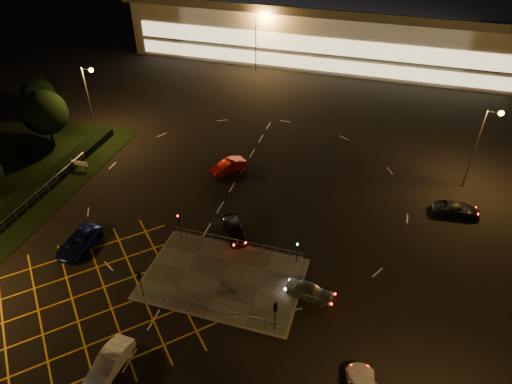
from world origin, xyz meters
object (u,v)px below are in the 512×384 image
(signal_sw, at_px, (140,278))
(signal_se, at_px, (275,311))
(signal_nw, at_px, (179,221))
(car_east_grey, at_px, (456,208))
(car_queue_white, at_px, (109,363))
(car_circ_red, at_px, (228,166))
(car_left_blue, at_px, (79,242))
(car_right_silver, at_px, (310,291))
(signal_ne, at_px, (297,245))
(car_far_dkgrey, at_px, (235,231))

(signal_sw, xyz_separation_m, signal_se, (12.00, 0.00, 0.00))
(signal_se, relative_size, signal_nw, 1.00)
(signal_sw, height_order, car_east_grey, signal_sw)
(car_queue_white, relative_size, car_circ_red, 1.01)
(car_left_blue, bearing_deg, car_right_silver, -0.22)
(signal_ne, height_order, car_far_dkgrey, signal_ne)
(car_east_grey, bearing_deg, car_left_blue, 109.06)
(car_circ_red, bearing_deg, car_right_silver, -12.40)
(car_queue_white, bearing_deg, car_far_dkgrey, 79.98)
(signal_sw, bearing_deg, car_right_silver, -163.13)
(car_east_grey, bearing_deg, car_circ_red, 82.91)
(signal_ne, bearing_deg, car_east_grey, 39.79)
(signal_sw, height_order, car_circ_red, signal_sw)
(signal_nw, distance_m, car_left_blue, 10.10)
(signal_nw, bearing_deg, car_east_grey, 24.79)
(signal_se, distance_m, car_right_silver, 5.02)
(signal_sw, xyz_separation_m, car_east_grey, (26.94, 20.43, -1.68))
(car_left_blue, relative_size, car_far_dkgrey, 1.21)
(car_far_dkgrey, xyz_separation_m, car_east_grey, (21.83, 10.41, 0.03))
(signal_ne, relative_size, car_right_silver, 0.76)
(signal_nw, bearing_deg, signal_ne, 0.00)
(signal_nw, bearing_deg, car_circ_red, 88.15)
(car_east_grey, bearing_deg, signal_ne, 124.12)
(car_left_blue, bearing_deg, car_queue_white, -48.47)
(car_right_silver, bearing_deg, car_far_dkgrey, 64.04)
(signal_nw, xyz_separation_m, car_left_blue, (-9.07, -4.14, -1.61))
(signal_sw, xyz_separation_m, car_right_silver, (14.06, 4.26, -1.66))
(signal_nw, distance_m, signal_ne, 12.00)
(signal_nw, xyz_separation_m, signal_ne, (12.00, 0.00, 0.00))
(signal_nw, relative_size, car_right_silver, 0.76)
(signal_ne, xyz_separation_m, car_left_blue, (-21.07, -4.14, -1.61))
(car_queue_white, xyz_separation_m, car_circ_red, (-0.59, 28.13, -0.01))
(signal_sw, bearing_deg, car_east_grey, -142.83)
(car_left_blue, height_order, car_far_dkgrey, car_left_blue)
(car_right_silver, distance_m, car_circ_red, 21.65)
(signal_nw, bearing_deg, signal_se, -33.65)
(signal_se, height_order, car_circ_red, signal_se)
(signal_se, xyz_separation_m, car_circ_red, (-11.58, 21.08, -1.61))
(car_right_silver, bearing_deg, car_queue_white, 137.69)
(signal_sw, xyz_separation_m, car_queue_white, (1.02, -7.05, -1.60))
(signal_nw, bearing_deg, car_right_silver, -14.83)
(signal_se, relative_size, car_far_dkgrey, 0.70)
(signal_ne, xyz_separation_m, car_circ_red, (-11.58, 13.10, -1.61))
(signal_se, xyz_separation_m, car_east_grey, (14.94, 20.43, -1.68))
(car_queue_white, distance_m, car_left_blue, 14.85)
(signal_sw, height_order, car_queue_white, signal_sw)
(signal_se, relative_size, car_queue_white, 0.68)
(car_far_dkgrey, bearing_deg, signal_sw, -149.37)
(car_far_dkgrey, distance_m, car_circ_red, 12.02)
(car_left_blue, distance_m, car_circ_red, 19.68)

